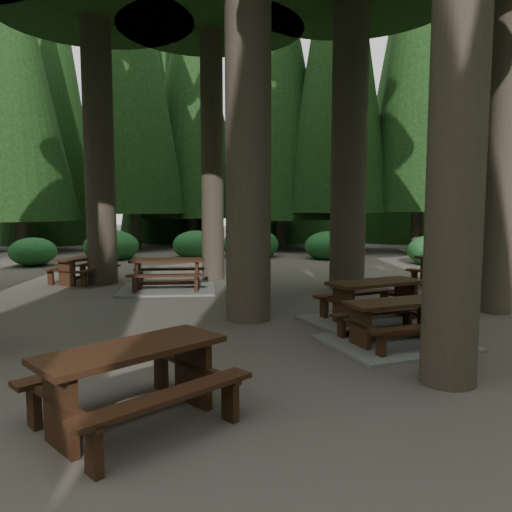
% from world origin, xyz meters
% --- Properties ---
extents(ground, '(80.00, 80.00, 0.00)m').
position_xyz_m(ground, '(0.00, 0.00, 0.00)').
color(ground, '#564E46').
rests_on(ground, ground).
extents(picnic_table_a, '(2.64, 2.55, 0.69)m').
position_xyz_m(picnic_table_a, '(3.44, -0.94, 0.22)').
color(picnic_table_a, gray).
rests_on(picnic_table_a, ground).
extents(picnic_table_b, '(1.48, 1.77, 0.71)m').
position_xyz_m(picnic_table_b, '(-4.80, 3.48, 0.47)').
color(picnic_table_b, black).
rests_on(picnic_table_b, ground).
extents(picnic_table_c, '(2.85, 2.59, 0.80)m').
position_xyz_m(picnic_table_c, '(-1.99, 2.84, 0.27)').
color(picnic_table_c, gray).
rests_on(picnic_table_c, ground).
extents(picnic_table_d, '(2.39, 2.31, 0.81)m').
position_xyz_m(picnic_table_d, '(5.08, 4.72, 0.53)').
color(picnic_table_d, black).
rests_on(picnic_table_d, ground).
extents(picnic_table_e, '(2.21, 2.33, 0.79)m').
position_xyz_m(picnic_table_e, '(0.83, -4.45, 0.52)').
color(picnic_table_e, black).
rests_on(picnic_table_e, ground).
extents(picnic_table_f, '(2.97, 2.92, 0.78)m').
position_xyz_m(picnic_table_f, '(3.13, 0.46, 0.26)').
color(picnic_table_f, gray).
rests_on(picnic_table_f, ground).
extents(shrub_ring, '(23.86, 24.64, 1.49)m').
position_xyz_m(shrub_ring, '(0.70, 0.75, 0.40)').
color(shrub_ring, '#1F5D29').
rests_on(shrub_ring, ground).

